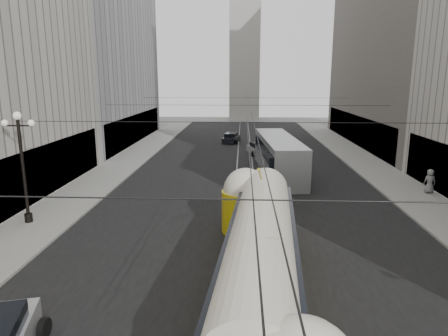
# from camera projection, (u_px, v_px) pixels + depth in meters

# --- Properties ---
(road) EXTENTS (20.00, 85.00, 0.02)m
(road) POSITION_uv_depth(u_px,v_px,m) (245.00, 171.00, 36.77)
(road) COLOR black
(road) RESTS_ON ground
(sidewalk_left) EXTENTS (4.00, 72.00, 0.15)m
(sidewalk_left) POSITION_uv_depth(u_px,v_px,m) (127.00, 161.00, 40.72)
(sidewalk_left) COLOR gray
(sidewalk_left) RESTS_ON ground
(sidewalk_right) EXTENTS (4.00, 72.00, 0.15)m
(sidewalk_right) POSITION_uv_depth(u_px,v_px,m) (365.00, 163.00, 39.62)
(sidewalk_right) COLOR gray
(sidewalk_right) RESTS_ON ground
(rail_left) EXTENTS (0.12, 85.00, 0.04)m
(rail_left) POSITION_uv_depth(u_px,v_px,m) (237.00, 170.00, 36.81)
(rail_left) COLOR gray
(rail_left) RESTS_ON ground
(rail_right) EXTENTS (0.12, 85.00, 0.04)m
(rail_right) POSITION_uv_depth(u_px,v_px,m) (253.00, 171.00, 36.74)
(rail_right) COLOR gray
(rail_right) RESTS_ON ground
(building_left_far) EXTENTS (12.60, 28.60, 28.60)m
(building_left_far) POSITION_uv_depth(u_px,v_px,m) (85.00, 29.00, 49.66)
(building_left_far) COLOR #999999
(building_left_far) RESTS_ON ground
(building_right_far) EXTENTS (12.60, 32.60, 32.60)m
(building_right_far) POSITION_uv_depth(u_px,v_px,m) (414.00, 9.00, 47.39)
(building_right_far) COLOR #514C47
(building_right_far) RESTS_ON ground
(distant_tower) EXTENTS (6.00, 6.00, 31.36)m
(distant_tower) POSITION_uv_depth(u_px,v_px,m) (245.00, 44.00, 79.79)
(distant_tower) COLOR #B2AFA8
(distant_tower) RESTS_ON ground
(lamppost_left_mid) EXTENTS (1.86, 0.44, 6.37)m
(lamppost_left_mid) POSITION_uv_depth(u_px,v_px,m) (22.00, 161.00, 22.40)
(lamppost_left_mid) COLOR black
(lamppost_left_mid) RESTS_ON sidewalk_left
(catenary) EXTENTS (25.00, 72.00, 0.23)m
(catenary) POSITION_uv_depth(u_px,v_px,m) (247.00, 107.00, 34.50)
(catenary) COLOR black
(catenary) RESTS_ON ground
(streetcar) EXTENTS (3.72, 16.51, 3.63)m
(streetcar) POSITION_uv_depth(u_px,v_px,m) (261.00, 256.00, 15.01)
(streetcar) COLOR gold
(streetcar) RESTS_ON ground
(city_bus) EXTENTS (3.65, 13.14, 3.30)m
(city_bus) POSITION_uv_depth(u_px,v_px,m) (278.00, 154.00, 34.90)
(city_bus) COLOR #A3A7A9
(city_bus) RESTS_ON ground
(sedan_white_far) EXTENTS (2.78, 4.32, 1.27)m
(sedan_white_far) POSITION_uv_depth(u_px,v_px,m) (259.00, 149.00, 44.63)
(sedan_white_far) COLOR #BEBEBE
(sedan_white_far) RESTS_ON ground
(sedan_dark_far) EXTENTS (2.43, 4.25, 1.26)m
(sedan_dark_far) POSITION_uv_depth(u_px,v_px,m) (231.00, 138.00, 52.88)
(sedan_dark_far) COLOR black
(sedan_dark_far) RESTS_ON ground
(pedestrian_sidewalk_right) EXTENTS (0.87, 0.54, 1.76)m
(pedestrian_sidewalk_right) POSITION_uv_depth(u_px,v_px,m) (430.00, 181.00, 28.86)
(pedestrian_sidewalk_right) COLOR slate
(pedestrian_sidewalk_right) RESTS_ON sidewalk_right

